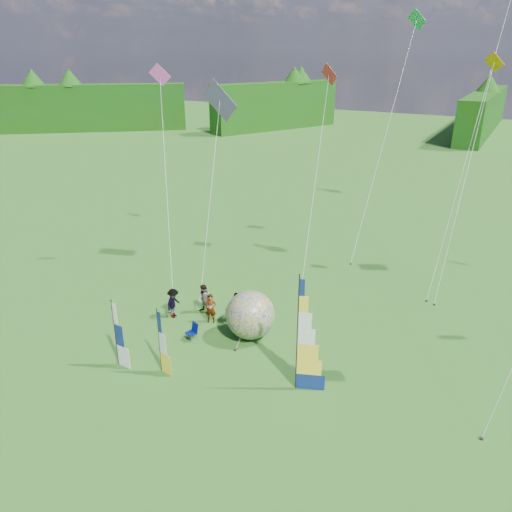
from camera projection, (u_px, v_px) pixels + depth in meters
The scene contains 17 objects.
ground at pixel (231, 407), 21.74m from camera, with size 220.00×220.00×0.00m, color #2F7224.
treeline_ring at pixel (230, 328), 20.19m from camera, with size 210.00×210.00×8.00m, color #124811, non-canonical shape.
feather_banner_main at pixel (297, 336), 21.91m from camera, with size 1.49×0.10×5.56m, color navy, non-canonical shape.
side_banner_left at pixel (159, 342), 23.55m from camera, with size 0.93×0.10×3.31m, color yellow, non-canonical shape.
side_banner_far at pixel (115, 334), 24.04m from camera, with size 1.02×0.10×3.47m, color white, non-canonical shape.
bol_inflatable at pixel (250, 315), 26.60m from camera, with size 2.65×2.65×2.65m, color #0C3398.
spectator_a at pixel (211, 309), 28.17m from camera, with size 0.64×0.42×1.74m, color #66594C.
spectator_b at pixel (204, 299), 29.16m from camera, with size 0.87×0.43×1.80m, color #66594C.
spectator_c at pixel (173, 303), 28.72m from camera, with size 1.15×0.43×1.78m, color #66594C.
spectator_d at pixel (236, 307), 28.36m from camera, with size 1.03×0.42×1.75m, color #66594C.
camp_chair at pixel (191, 332), 26.58m from camera, with size 0.56×0.56×0.97m, color #020C50, non-canonical shape.
kite_whale at pixel (480, 107), 30.56m from camera, with size 3.96×13.45×22.29m, color black, non-canonical shape.
kite_rainbow_delta at pixel (210, 174), 32.89m from camera, with size 6.89×10.76×13.57m, color #C7333C, non-canonical shape.
small_kite_red at pixel (316, 169), 33.21m from camera, with size 4.78×11.16×14.07m, color red, non-canonical shape.
small_kite_orange at pixel (466, 175), 30.24m from camera, with size 2.45×8.98×14.70m, color #ECA000, non-canonical shape.
small_kite_pink at pixel (166, 176), 31.35m from camera, with size 6.58×7.71×14.09m, color #E34BB1, non-canonical shape.
small_kite_green at pixel (385, 131), 36.44m from camera, with size 3.21×12.35×17.77m, color green, non-canonical shape.
Camera 1 is at (9.46, -14.77, 14.49)m, focal length 35.00 mm.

